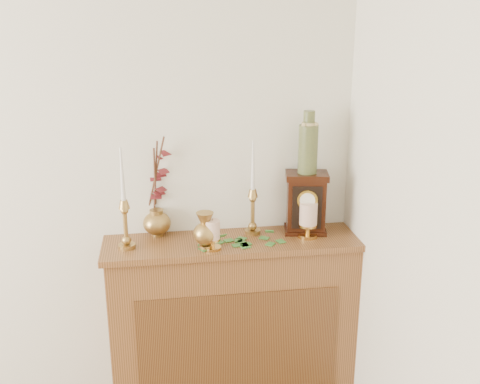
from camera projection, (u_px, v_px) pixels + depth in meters
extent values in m
cube|color=brown|center=(234.00, 327.00, 2.83)|extent=(1.20, 0.30, 0.90)
cube|color=brown|center=(238.00, 352.00, 2.70)|extent=(0.96, 0.01, 0.63)
cube|color=brown|center=(233.00, 242.00, 2.69)|extent=(1.24, 0.34, 0.03)
cylinder|color=#A98843|center=(127.00, 246.00, 2.59)|extent=(0.08, 0.08, 0.02)
sphere|color=#A98843|center=(126.00, 240.00, 2.58)|extent=(0.04, 0.04, 0.04)
cylinder|color=#A98843|center=(125.00, 226.00, 2.56)|extent=(0.02, 0.02, 0.14)
sphere|color=#A98843|center=(124.00, 211.00, 2.53)|extent=(0.04, 0.04, 0.04)
cone|color=#A98843|center=(124.00, 204.00, 2.52)|extent=(0.05, 0.05, 0.04)
cone|color=silver|center=(122.00, 175.00, 2.48)|extent=(0.02, 0.02, 0.25)
cylinder|color=#A98843|center=(252.00, 232.00, 2.76)|extent=(0.08, 0.08, 0.02)
sphere|color=#A98843|center=(253.00, 226.00, 2.75)|extent=(0.04, 0.04, 0.04)
cylinder|color=#A98843|center=(253.00, 213.00, 2.73)|extent=(0.02, 0.02, 0.14)
sphere|color=#A98843|center=(253.00, 199.00, 2.71)|extent=(0.03, 0.03, 0.03)
cone|color=#A98843|center=(253.00, 193.00, 2.70)|extent=(0.05, 0.05, 0.04)
cone|color=silver|center=(253.00, 166.00, 2.66)|extent=(0.02, 0.02, 0.24)
cylinder|color=#A98843|center=(205.00, 247.00, 2.58)|extent=(0.06, 0.06, 0.02)
sphere|color=#A98843|center=(205.00, 234.00, 2.56)|extent=(0.11, 0.11, 0.11)
cone|color=#A98843|center=(205.00, 218.00, 2.54)|extent=(0.08, 0.08, 0.06)
cylinder|color=#A98843|center=(157.00, 234.00, 2.74)|extent=(0.06, 0.06, 0.01)
ellipsoid|color=#A98843|center=(157.00, 223.00, 2.72)|extent=(0.13, 0.13, 0.12)
cylinder|color=#A98843|center=(156.00, 212.00, 2.70)|extent=(0.07, 0.07, 0.02)
cylinder|color=#472819|center=(155.00, 179.00, 2.66)|extent=(0.01, 0.09, 0.32)
cylinder|color=#472819|center=(156.00, 176.00, 2.66)|extent=(0.04, 0.06, 0.35)
cylinder|color=#472819|center=(156.00, 173.00, 2.65)|extent=(0.10, 0.09, 0.37)
cylinder|color=gold|center=(213.00, 248.00, 2.58)|extent=(0.08, 0.08, 0.01)
cylinder|color=gold|center=(213.00, 243.00, 2.57)|extent=(0.02, 0.02, 0.03)
cylinder|color=gold|center=(213.00, 239.00, 2.56)|extent=(0.07, 0.07, 0.01)
cylinder|color=beige|center=(212.00, 229.00, 2.55)|extent=(0.07, 0.07, 0.09)
cylinder|color=#472819|center=(212.00, 220.00, 2.53)|extent=(0.00, 0.00, 0.01)
cylinder|color=gold|center=(308.00, 235.00, 2.72)|extent=(0.10, 0.10, 0.02)
cylinder|color=gold|center=(308.00, 230.00, 2.71)|extent=(0.02, 0.02, 0.04)
cylinder|color=gold|center=(308.00, 225.00, 2.70)|extent=(0.09, 0.09, 0.01)
cylinder|color=beige|center=(308.00, 214.00, 2.68)|extent=(0.09, 0.09, 0.11)
cylinder|color=#472819|center=(309.00, 202.00, 2.66)|extent=(0.00, 0.00, 0.01)
cube|color=#35732B|center=(200.00, 250.00, 2.56)|extent=(0.05, 0.05, 0.00)
cube|color=#35732B|center=(207.00, 242.00, 2.65)|extent=(0.06, 0.06, 0.00)
cube|color=#35732B|center=(206.00, 248.00, 2.58)|extent=(0.05, 0.06, 0.00)
cube|color=#35732B|center=(203.00, 250.00, 2.56)|extent=(0.04, 0.04, 0.00)
cube|color=#35732B|center=(252.00, 247.00, 2.59)|extent=(0.05, 0.06, 0.00)
cube|color=#35732B|center=(273.00, 239.00, 2.68)|extent=(0.06, 0.05, 0.00)
cube|color=#35732B|center=(223.00, 238.00, 2.69)|extent=(0.05, 0.05, 0.00)
cube|color=#35732B|center=(229.00, 238.00, 2.69)|extent=(0.04, 0.05, 0.00)
cube|color=#35732B|center=(225.00, 240.00, 2.67)|extent=(0.06, 0.05, 0.00)
cube|color=#35732B|center=(242.00, 238.00, 2.70)|extent=(0.05, 0.06, 0.00)
cube|color=#35732B|center=(236.00, 242.00, 2.65)|extent=(0.06, 0.06, 0.00)
cube|color=#35732B|center=(207.00, 244.00, 2.62)|extent=(0.05, 0.06, 0.00)
cube|color=#35732B|center=(259.00, 246.00, 2.60)|extent=(0.05, 0.04, 0.00)
cube|color=#35732B|center=(280.00, 242.00, 2.65)|extent=(0.05, 0.06, 0.00)
cube|color=#35732B|center=(241.00, 239.00, 2.68)|extent=(0.06, 0.06, 0.00)
cube|color=#35732B|center=(209.00, 236.00, 2.62)|extent=(0.04, 0.05, 0.02)
cube|color=#35732B|center=(222.00, 236.00, 2.57)|extent=(0.05, 0.05, 0.02)
cube|color=#35732B|center=(269.00, 231.00, 2.64)|extent=(0.04, 0.05, 0.02)
cube|color=black|center=(305.00, 230.00, 2.78)|extent=(0.22, 0.18, 0.02)
cube|color=black|center=(306.00, 205.00, 2.74)|extent=(0.20, 0.15, 0.26)
cube|color=black|center=(307.00, 176.00, 2.70)|extent=(0.22, 0.18, 0.03)
cube|color=black|center=(307.00, 208.00, 2.68)|extent=(0.14, 0.03, 0.21)
cylinder|color=gold|center=(307.00, 200.00, 2.67)|extent=(0.10, 0.03, 0.10)
cylinder|color=silver|center=(307.00, 200.00, 2.67)|extent=(0.07, 0.02, 0.07)
sphere|color=gold|center=(306.00, 221.00, 2.71)|extent=(0.03, 0.03, 0.03)
cylinder|color=#1B3629|center=(308.00, 149.00, 2.66)|extent=(0.09, 0.09, 0.23)
cylinder|color=#1B3629|center=(309.00, 119.00, 2.61)|extent=(0.05, 0.05, 0.08)
cylinder|color=tan|center=(309.00, 124.00, 2.62)|extent=(0.07, 0.07, 0.02)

